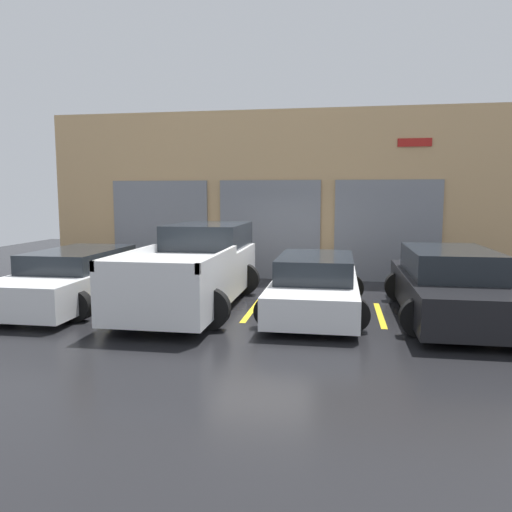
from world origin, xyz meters
name	(u,v)px	position (x,y,z in m)	size (l,w,h in m)	color
ground_plane	(260,299)	(0.00, 0.00, 0.00)	(28.00, 28.00, 0.00)	black
shophouse_building	(278,197)	(-0.01, 3.28, 2.38)	(13.69, 0.68, 4.85)	tan
pickup_truck	(195,268)	(-1.33, -0.84, 0.83)	(2.42, 5.28, 1.74)	white
sedan_white	(78,278)	(-3.98, -1.08, 0.58)	(2.16, 4.76, 1.21)	white
sedan_side	(315,286)	(1.33, -1.08, 0.56)	(2.11, 4.27, 1.19)	white
van_right	(449,285)	(3.98, -1.07, 0.65)	(2.25, 4.76, 1.37)	black
parking_stripe_far_left	(26,301)	(-5.30, -1.10, 0.00)	(0.12, 2.20, 0.01)	gold
parking_stripe_left	(134,305)	(-2.65, -1.10, 0.00)	(0.12, 2.20, 0.01)	gold
parking_stripe_centre	(252,310)	(0.00, -1.10, 0.00)	(0.12, 2.20, 0.01)	gold
parking_stripe_right	(380,315)	(2.65, -1.10, 0.00)	(0.12, 2.20, 0.01)	gold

